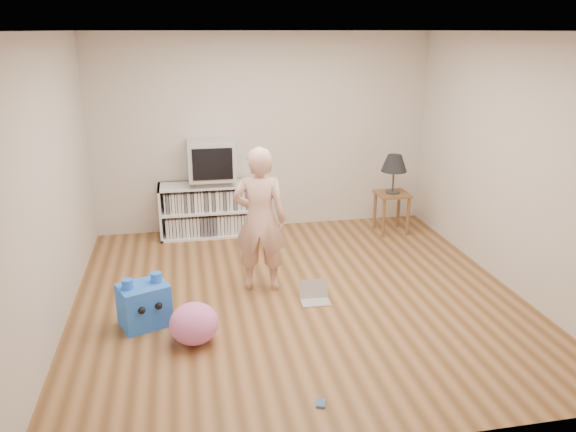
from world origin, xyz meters
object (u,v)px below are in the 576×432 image
(dvd_deck, at_px, (212,181))
(side_table, at_px, (392,203))
(laptop, at_px, (315,295))
(plush_pink, at_px, (194,324))
(person, at_px, (260,220))
(table_lamp, at_px, (394,164))
(plush_blue, at_px, (144,304))
(media_unit, at_px, (213,209))
(crt_tv, at_px, (211,160))

(dvd_deck, bearing_deg, side_table, -8.95)
(side_table, distance_m, laptop, 2.35)
(side_table, relative_size, laptop, 1.84)
(plush_pink, bearing_deg, person, 53.24)
(side_table, bearing_deg, table_lamp, 0.00)
(table_lamp, bearing_deg, person, -145.05)
(side_table, bearing_deg, plush_blue, -148.09)
(media_unit, bearing_deg, plush_blue, -108.73)
(person, bearing_deg, crt_tv, -64.66)
(laptop, bearing_deg, media_unit, 114.33)
(media_unit, height_order, person, person)
(crt_tv, xyz_separation_m, table_lamp, (2.35, -0.37, -0.08))
(media_unit, distance_m, laptop, 2.35)
(crt_tv, bearing_deg, table_lamp, -8.87)
(media_unit, distance_m, dvd_deck, 0.39)
(dvd_deck, height_order, crt_tv, crt_tv)
(crt_tv, relative_size, table_lamp, 1.17)
(plush_blue, bearing_deg, dvd_deck, 49.34)
(table_lamp, height_order, plush_pink, table_lamp)
(person, distance_m, laptop, 0.95)
(table_lamp, xyz_separation_m, plush_pink, (-2.71, -2.36, -0.76))
(crt_tv, relative_size, plush_pink, 1.41)
(table_lamp, distance_m, laptop, 2.48)
(crt_tv, relative_size, plush_blue, 1.16)
(media_unit, relative_size, person, 0.92)
(crt_tv, xyz_separation_m, side_table, (2.35, -0.37, -0.60))
(crt_tv, height_order, person, person)
(side_table, height_order, person, person)
(dvd_deck, distance_m, person, 1.79)
(person, bearing_deg, plush_blue, 39.59)
(dvd_deck, xyz_separation_m, plush_blue, (-0.80, -2.33, -0.53))
(table_lamp, xyz_separation_m, person, (-1.98, -1.38, -0.18))
(side_table, distance_m, plush_pink, 3.60)
(plush_blue, bearing_deg, person, 4.47)
(person, bearing_deg, table_lamp, -131.74)
(person, height_order, laptop, person)
(media_unit, distance_m, side_table, 2.38)
(crt_tv, relative_size, person, 0.39)
(media_unit, height_order, dvd_deck, dvd_deck)
(dvd_deck, xyz_separation_m, table_lamp, (2.35, -0.37, 0.21))
(laptop, bearing_deg, plush_pink, -152.16)
(laptop, distance_m, plush_pink, 1.36)
(media_unit, relative_size, plush_blue, 2.70)
(table_lamp, bearing_deg, dvd_deck, 171.05)
(crt_tv, height_order, laptop, crt_tv)
(person, distance_m, plush_pink, 1.35)
(person, relative_size, plush_pink, 3.57)
(person, distance_m, plush_blue, 1.42)
(media_unit, distance_m, plush_blue, 2.48)
(plush_blue, bearing_deg, table_lamp, 10.11)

